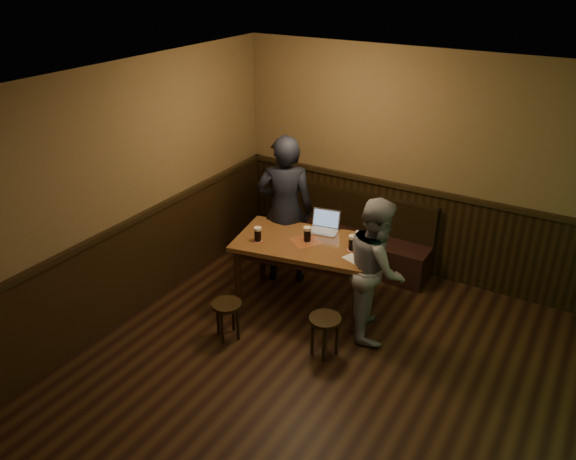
# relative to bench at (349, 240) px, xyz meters

# --- Properties ---
(room) EXTENTS (5.04, 6.04, 2.84)m
(room) POSITION_rel_bench_xyz_m (0.88, -2.53, 0.89)
(room) COLOR black
(room) RESTS_ON ground
(bench) EXTENTS (2.20, 0.50, 0.95)m
(bench) POSITION_rel_bench_xyz_m (0.00, 0.00, 0.00)
(bench) COLOR black
(bench) RESTS_ON ground
(pub_table) EXTENTS (1.68, 1.16, 0.83)m
(pub_table) POSITION_rel_bench_xyz_m (0.00, -1.19, 0.41)
(pub_table) COLOR #573719
(pub_table) RESTS_ON ground
(stool_left) EXTENTS (0.36, 0.36, 0.43)m
(stool_left) POSITION_rel_bench_xyz_m (-0.39, -2.17, 0.03)
(stool_left) COLOR black
(stool_left) RESTS_ON ground
(stool_right) EXTENTS (0.44, 0.44, 0.45)m
(stool_right) POSITION_rel_bench_xyz_m (0.63, -1.89, 0.05)
(stool_right) COLOR black
(stool_right) RESTS_ON ground
(pint_left) EXTENTS (0.11, 0.11, 0.17)m
(pint_left) POSITION_rel_bench_xyz_m (-0.46, -1.45, 0.60)
(pint_left) COLOR #A01613
(pint_left) RESTS_ON pub_table
(pint_mid) EXTENTS (0.11, 0.11, 0.18)m
(pint_mid) POSITION_rel_bench_xyz_m (0.02, -1.17, 0.60)
(pint_mid) COLOR #A01613
(pint_mid) RESTS_ON pub_table
(pint_right) EXTENTS (0.11, 0.11, 0.18)m
(pint_right) POSITION_rel_bench_xyz_m (0.53, -1.10, 0.61)
(pint_right) COLOR #A01613
(pint_right) RESTS_ON pub_table
(laptop) EXTENTS (0.37, 0.32, 0.23)m
(laptop) POSITION_rel_bench_xyz_m (0.05, -0.83, 0.58)
(laptop) COLOR silver
(laptop) RESTS_ON pub_table
(menu) EXTENTS (0.26, 0.22, 0.00)m
(menu) POSITION_rel_bench_xyz_m (0.64, -1.28, 0.52)
(menu) COLOR silver
(menu) RESTS_ON pub_table
(person_suit) EXTENTS (0.82, 0.72, 1.88)m
(person_suit) POSITION_rel_bench_xyz_m (-0.50, -0.80, 0.63)
(person_suit) COLOR black
(person_suit) RESTS_ON ground
(person_grey) EXTENTS (0.87, 0.94, 1.56)m
(person_grey) POSITION_rel_bench_xyz_m (0.89, -1.25, 0.47)
(person_grey) COLOR gray
(person_grey) RESTS_ON ground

